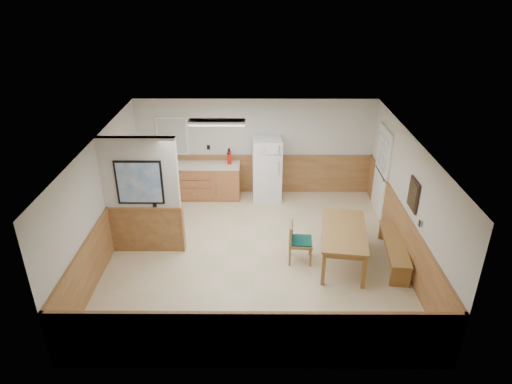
{
  "coord_description": "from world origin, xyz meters",
  "views": [
    {
      "loc": [
        0.06,
        -7.92,
        5.35
      ],
      "look_at": [
        0.02,
        0.4,
        1.26
      ],
      "focal_mm": 32.0,
      "sensor_mm": 36.0,
      "label": 1
    }
  ],
  "objects_px": {
    "dining_table": "(344,234)",
    "dining_bench": "(394,246)",
    "dining_chair": "(296,239)",
    "fire_extinguisher": "(229,157)",
    "refrigerator": "(267,169)",
    "soap_bottle": "(164,161)"
  },
  "relations": [
    {
      "from": "dining_bench",
      "to": "soap_bottle",
      "type": "relative_size",
      "value": 7.68
    },
    {
      "from": "dining_bench",
      "to": "fire_extinguisher",
      "type": "bearing_deg",
      "value": 145.99
    },
    {
      "from": "dining_chair",
      "to": "fire_extinguisher",
      "type": "height_order",
      "value": "fire_extinguisher"
    },
    {
      "from": "dining_bench",
      "to": "dining_chair",
      "type": "bearing_deg",
      "value": -174.62
    },
    {
      "from": "dining_chair",
      "to": "soap_bottle",
      "type": "xyz_separation_m",
      "value": [
        -3.12,
        2.84,
        0.52
      ]
    },
    {
      "from": "soap_bottle",
      "to": "dining_table",
      "type": "bearing_deg",
      "value": -35.69
    },
    {
      "from": "dining_bench",
      "to": "fire_extinguisher",
      "type": "xyz_separation_m",
      "value": [
        -3.46,
        2.93,
        0.73
      ]
    },
    {
      "from": "refrigerator",
      "to": "fire_extinguisher",
      "type": "height_order",
      "value": "refrigerator"
    },
    {
      "from": "dining_bench",
      "to": "fire_extinguisher",
      "type": "height_order",
      "value": "fire_extinguisher"
    },
    {
      "from": "dining_table",
      "to": "refrigerator",
      "type": "bearing_deg",
      "value": 124.84
    },
    {
      "from": "dining_table",
      "to": "dining_bench",
      "type": "bearing_deg",
      "value": 9.72
    },
    {
      "from": "refrigerator",
      "to": "fire_extinguisher",
      "type": "relative_size",
      "value": 3.92
    },
    {
      "from": "refrigerator",
      "to": "dining_bench",
      "type": "distance_m",
      "value": 3.82
    },
    {
      "from": "refrigerator",
      "to": "dining_chair",
      "type": "bearing_deg",
      "value": -82.62
    },
    {
      "from": "refrigerator",
      "to": "dining_bench",
      "type": "relative_size",
      "value": 0.9
    },
    {
      "from": "dining_bench",
      "to": "fire_extinguisher",
      "type": "distance_m",
      "value": 4.6
    },
    {
      "from": "refrigerator",
      "to": "dining_table",
      "type": "relative_size",
      "value": 0.89
    },
    {
      "from": "dining_chair",
      "to": "dining_bench",
      "type": "bearing_deg",
      "value": 3.11
    },
    {
      "from": "dining_bench",
      "to": "soap_bottle",
      "type": "height_order",
      "value": "soap_bottle"
    },
    {
      "from": "dining_table",
      "to": "dining_bench",
      "type": "distance_m",
      "value": 1.09
    },
    {
      "from": "refrigerator",
      "to": "dining_table",
      "type": "distance_m",
      "value": 3.23
    },
    {
      "from": "fire_extinguisher",
      "to": "soap_bottle",
      "type": "xyz_separation_m",
      "value": [
        -1.63,
        -0.06,
        -0.06
      ]
    }
  ]
}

